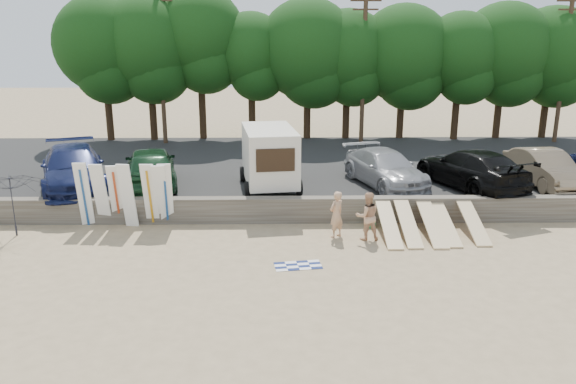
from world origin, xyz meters
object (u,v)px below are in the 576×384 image
at_px(car_0, 73,168).
at_px(car_2, 385,168).
at_px(beachgoer_b, 367,216).
at_px(beach_umbrella, 14,206).
at_px(car_1, 151,166).
at_px(car_4, 545,168).
at_px(beachgoer_a, 336,214).
at_px(cooler, 370,223).
at_px(car_3, 470,168).
at_px(box_trailer, 269,155).

relative_size(car_0, car_2, 1.17).
bearing_deg(beachgoer_b, beach_umbrella, -10.25).
xyz_separation_m(car_1, car_4, (17.23, -0.09, -0.12)).
bearing_deg(beach_umbrella, car_4, 11.11).
distance_m(beachgoer_a, beach_umbrella, 11.69).
height_order(beachgoer_b, cooler, beachgoer_b).
distance_m(cooler, beach_umbrella, 13.15).
bearing_deg(car_3, car_4, 163.62).
relative_size(beachgoer_b, cooler, 4.65).
bearing_deg(car_1, beachgoer_b, 138.28).
xyz_separation_m(beachgoer_a, beach_umbrella, (-11.68, 0.30, 0.30)).
distance_m(car_3, beachgoer_a, 7.55).
height_order(box_trailer, beachgoer_a, box_trailer).
xyz_separation_m(car_4, beachgoer_b, (-8.50, -4.75, -0.60)).
bearing_deg(car_2, car_0, 163.51).
xyz_separation_m(car_0, car_1, (3.28, 0.23, 0.00)).
relative_size(car_4, beachgoer_b, 2.69).
bearing_deg(car_3, beachgoer_a, 13.68).
bearing_deg(beachgoer_b, car_4, -158.43).
distance_m(box_trailer, car_1, 5.21).
relative_size(car_0, beachgoer_b, 3.49).
height_order(car_0, cooler, car_0).
bearing_deg(beach_umbrella, cooler, 3.28).
xyz_separation_m(car_3, car_4, (3.37, 0.25, -0.06)).
bearing_deg(cooler, car_0, 162.50).
distance_m(car_0, car_1, 3.29).
bearing_deg(beachgoer_b, box_trailer, -59.41).
height_order(box_trailer, beachgoer_b, box_trailer).
xyz_separation_m(box_trailer, cooler, (3.90, -3.20, -2.00)).
bearing_deg(cooler, car_3, 30.94).
height_order(car_4, beach_umbrella, beach_umbrella).
distance_m(box_trailer, cooler, 5.42).
relative_size(car_4, beach_umbrella, 1.84).
bearing_deg(beachgoer_b, car_3, -146.36).
height_order(car_1, car_3, car_1).
xyz_separation_m(beachgoer_b, beach_umbrella, (-12.76, 0.58, 0.28)).
height_order(car_3, beach_umbrella, car_3).
xyz_separation_m(car_0, beachgoer_a, (10.93, -4.34, -0.73)).
height_order(car_1, cooler, car_1).
distance_m(car_2, car_4, 6.99).
xyz_separation_m(beachgoer_a, beachgoer_b, (1.08, -0.28, 0.02)).
relative_size(car_0, cooler, 16.22).
bearing_deg(box_trailer, car_0, 171.62).
relative_size(box_trailer, car_2, 0.82).
bearing_deg(car_2, car_4, -19.01).
bearing_deg(beachgoer_a, car_4, 163.96).
bearing_deg(beachgoer_b, car_0, -28.69).
distance_m(car_2, beach_umbrella, 14.92).
relative_size(car_0, beach_umbrella, 2.39).
distance_m(car_2, car_3, 3.64).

